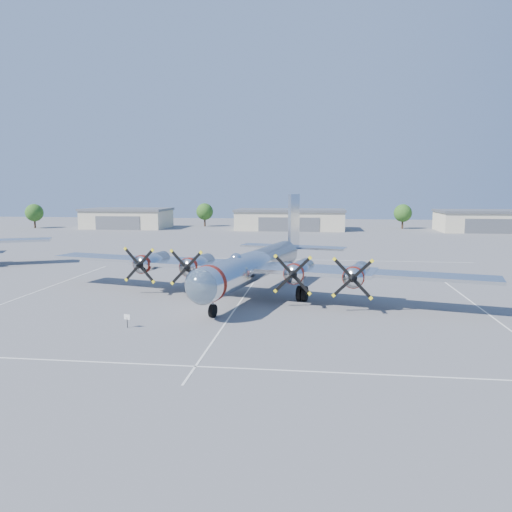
# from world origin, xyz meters

# --- Properties ---
(ground) EXTENTS (260.00, 260.00, 0.00)m
(ground) POSITION_xyz_m (0.00, 0.00, 0.00)
(ground) COLOR #5B5B5E
(ground) RESTS_ON ground
(parking_lines) EXTENTS (60.00, 50.08, 0.01)m
(parking_lines) POSITION_xyz_m (0.00, -1.75, 0.01)
(parking_lines) COLOR silver
(parking_lines) RESTS_ON ground
(hangar_west) EXTENTS (22.60, 14.60, 5.40)m
(hangar_west) POSITION_xyz_m (-45.00, 81.96, 2.71)
(hangar_west) COLOR beige
(hangar_west) RESTS_ON ground
(hangar_center) EXTENTS (28.60, 14.60, 5.40)m
(hangar_center) POSITION_xyz_m (0.00, 81.96, 2.71)
(hangar_center) COLOR beige
(hangar_center) RESTS_ON ground
(hangar_east) EXTENTS (20.60, 14.60, 5.40)m
(hangar_east) POSITION_xyz_m (48.00, 81.96, 2.71)
(hangar_east) COLOR beige
(hangar_east) RESTS_ON ground
(tree_far_west) EXTENTS (4.80, 4.80, 6.64)m
(tree_far_west) POSITION_xyz_m (-70.00, 78.00, 4.22)
(tree_far_west) COLOR #382619
(tree_far_west) RESTS_ON ground
(tree_west) EXTENTS (4.80, 4.80, 6.64)m
(tree_west) POSITION_xyz_m (-25.00, 90.00, 4.22)
(tree_west) COLOR #382619
(tree_west) RESTS_ON ground
(tree_east) EXTENTS (4.80, 4.80, 6.64)m
(tree_east) POSITION_xyz_m (30.00, 88.00, 4.22)
(tree_east) COLOR #382619
(tree_east) RESTS_ON ground
(main_bomber_b29) EXTENTS (51.56, 40.96, 10.07)m
(main_bomber_b29) POSITION_xyz_m (1.13, -0.00, 0.00)
(main_bomber_b29) COLOR silver
(main_bomber_b29) RESTS_ON ground
(info_placard) EXTENTS (0.55, 0.18, 1.06)m
(info_placard) POSITION_xyz_m (-7.33, -14.29, 0.75)
(info_placard) COLOR black
(info_placard) RESTS_ON ground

